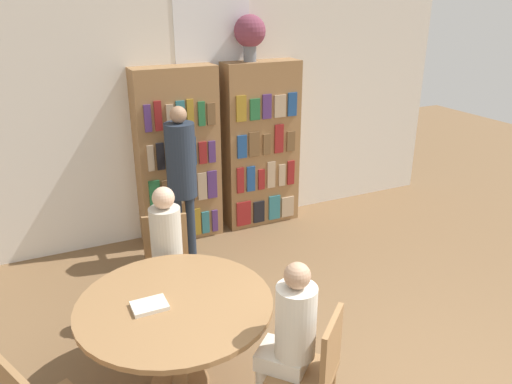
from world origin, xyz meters
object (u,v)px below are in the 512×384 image
bookshelf_right (261,146)px  reading_table (176,314)px  librarian_standing (181,168)px  chair_far_side (314,367)px  bookshelf_left (178,157)px  seated_reader_left (167,248)px  seated_reader_right (289,335)px  flower_vase (250,33)px  chair_left_side (167,260)px

bookshelf_right → reading_table: bookshelf_right is taller
librarian_standing → chair_far_side: bearing=-89.7°
bookshelf_right → reading_table: size_ratio=1.46×
bookshelf_left → librarian_standing: size_ratio=1.19×
chair_far_side → seated_reader_left: size_ratio=0.72×
reading_table → seated_reader_right: seated_reader_right is taller
chair_far_side → seated_reader_right: seated_reader_right is taller
flower_vase → seated_reader_left: size_ratio=0.41×
chair_left_side → seated_reader_right: size_ratio=0.73×
bookshelf_right → bookshelf_left: bearing=-180.0°
chair_left_side → seated_reader_right: 1.69m
bookshelf_left → librarian_standing: (-0.12, -0.50, 0.04)m
bookshelf_left → reading_table: 2.56m
bookshelf_left → chair_left_side: (-0.57, -1.40, -0.50)m
flower_vase → chair_left_side: size_ratio=0.57×
chair_far_side → chair_left_side: bearing=63.0°
flower_vase → reading_table: bearing=-125.3°
bookshelf_left → seated_reader_right: 3.07m
seated_reader_right → chair_far_side: bearing=-90.0°
reading_table → seated_reader_left: seated_reader_left is taller
chair_left_side → flower_vase: bearing=-124.1°
seated_reader_left → seated_reader_right: (0.38, -1.47, -0.02)m
bookshelf_left → reading_table: bookshelf_left is taller
seated_reader_left → seated_reader_right: size_ratio=1.02×
chair_far_side → reading_table: bearing=90.0°
seated_reader_right → librarian_standing: bearing=46.1°
bookshelf_right → reading_table: (-1.85, -2.41, -0.37)m
reading_table → seated_reader_right: 0.85m
chair_far_side → librarian_standing: librarian_standing is taller
flower_vase → chair_far_side: size_ratio=0.57×
reading_table → seated_reader_left: size_ratio=1.10×
bookshelf_right → chair_far_side: (-1.17, -3.18, -0.50)m
bookshelf_left → seated_reader_right: size_ratio=1.63×
bookshelf_right → reading_table: bearing=-127.6°
librarian_standing → bookshelf_right: bearing=23.0°
seated_reader_left → seated_reader_right: bearing=117.0°
bookshelf_left → chair_far_side: bookshelf_left is taller
bookshelf_right → reading_table: 3.06m
seated_reader_right → bookshelf_right: bearing=25.5°
bookshelf_right → chair_left_side: (-1.63, -1.40, -0.50)m
bookshelf_right → seated_reader_right: bookshelf_right is taller
bookshelf_right → librarian_standing: 1.29m
bookshelf_left → flower_vase: (0.92, 0.00, 1.34)m
reading_table → seated_reader_left: bearing=77.5°
flower_vase → seated_reader_right: bearing=-110.6°
reading_table → chair_far_side: size_ratio=1.53×
bookshelf_right → seated_reader_left: bearing=-136.6°
reading_table → bookshelf_left: bearing=71.9°
chair_far_side → bookshelf_left: bearing=46.6°
bookshelf_left → bookshelf_right: bearing=0.0°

